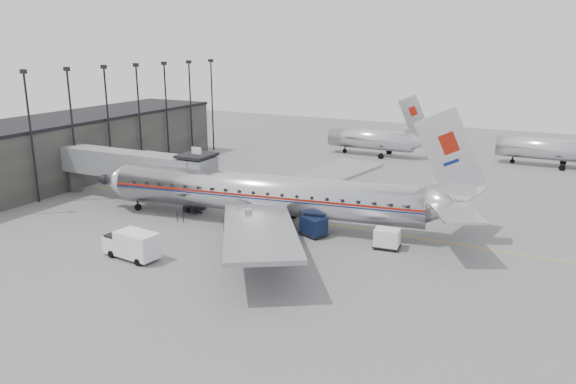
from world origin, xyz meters
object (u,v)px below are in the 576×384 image
(service_van, at_px, (132,244))
(baggage_cart_white, at_px, (387,238))
(baggage_cart_navy, at_px, (314,226))
(airliner, at_px, (272,195))
(ramp_worker, at_px, (244,234))

(service_van, bearing_deg, baggage_cart_white, 39.24)
(baggage_cart_navy, xyz_separation_m, baggage_cart_white, (7.32, -0.00, -0.03))
(airliner, height_order, baggage_cart_navy, airliner)
(ramp_worker, bearing_deg, service_van, -138.87)
(airliner, xyz_separation_m, baggage_cart_navy, (5.20, -1.12, -2.22))
(airliner, height_order, baggage_cart_white, airliner)
(airliner, distance_m, service_van, 15.11)
(baggage_cart_navy, xyz_separation_m, ramp_worker, (-5.06, -4.68, -0.11))
(airliner, height_order, ramp_worker, airliner)
(airliner, xyz_separation_m, baggage_cart_white, (12.52, -1.12, -2.25))
(baggage_cart_navy, height_order, ramp_worker, baggage_cart_navy)
(service_van, xyz_separation_m, baggage_cart_white, (18.99, 12.40, -0.33))
(service_van, relative_size, ramp_worker, 3.04)
(airliner, xyz_separation_m, ramp_worker, (0.14, -5.80, -2.33))
(baggage_cart_navy, distance_m, baggage_cart_white, 7.32)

